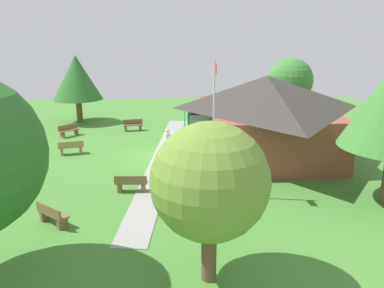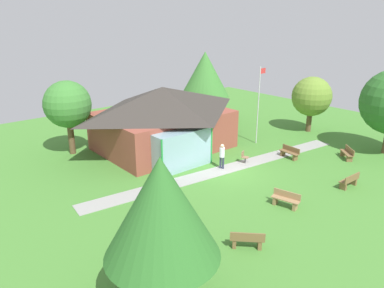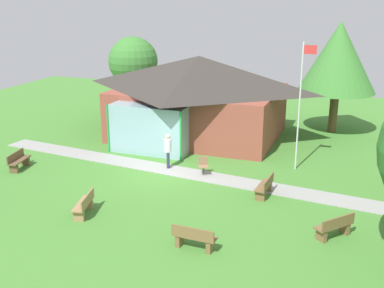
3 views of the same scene
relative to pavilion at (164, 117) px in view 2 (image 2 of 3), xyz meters
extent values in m
plane|color=#478433|center=(0.72, -6.54, -2.46)|extent=(44.00, 44.00, 0.00)
cube|color=brown|center=(0.05, 0.15, -1.03)|extent=(9.20, 6.97, 2.87)
pyramid|color=#38332D|center=(0.05, 0.15, 1.34)|extent=(10.20, 7.97, 1.87)
cube|color=#8CB2BF|center=(-1.33, -3.93, -1.17)|extent=(4.14, 1.20, 2.58)
cylinder|color=green|center=(-3.40, -4.53, -1.17)|extent=(0.12, 0.12, 2.58)
cylinder|color=green|center=(0.74, -4.53, -1.17)|extent=(0.12, 0.12, 2.58)
cube|color=#999993|center=(0.72, -6.02, -2.45)|extent=(20.06, 3.51, 0.03)
cylinder|color=silver|center=(6.39, -3.74, 0.58)|extent=(0.08, 0.08, 6.09)
cube|color=red|center=(6.69, -3.74, 3.28)|extent=(0.60, 0.02, 0.40)
cube|color=brown|center=(-6.14, -8.37, -2.01)|extent=(0.70, 1.55, 0.06)
cube|color=brown|center=(-6.24, -7.82, -2.27)|extent=(0.42, 0.23, 0.39)
cube|color=brown|center=(-6.04, -8.91, -2.27)|extent=(0.42, 0.23, 0.39)
cube|color=brown|center=(-6.33, -8.40, -1.80)|extent=(0.33, 1.49, 0.36)
cube|color=brown|center=(-4.77, -12.79, -2.01)|extent=(1.37, 1.37, 0.06)
cube|color=brown|center=(-5.16, -12.40, -2.27)|extent=(0.40, 0.40, 0.39)
cube|color=brown|center=(-4.39, -13.18, -2.27)|extent=(0.40, 0.40, 0.39)
cube|color=brown|center=(-4.91, -12.92, -1.80)|extent=(1.10, 1.11, 0.36)
cube|color=brown|center=(8.66, -10.17, -2.01)|extent=(1.31, 1.43, 0.06)
cube|color=brown|center=(8.31, -10.59, -2.27)|extent=(0.41, 0.38, 0.39)
cube|color=brown|center=(9.02, -9.75, -2.27)|extent=(0.41, 0.38, 0.39)
cube|color=brown|center=(8.81, -10.30, -1.80)|extent=(1.02, 1.18, 0.36)
cube|color=#9E7A51|center=(-0.49, -11.65, -2.01)|extent=(0.80, 1.56, 0.06)
cube|color=#9E7A51|center=(-0.35, -12.18, -2.27)|extent=(0.43, 0.25, 0.39)
cube|color=#9E7A51|center=(-0.63, -11.12, -2.27)|extent=(0.43, 0.25, 0.39)
cube|color=#9E7A51|center=(-0.31, -11.60, -1.80)|extent=(0.43, 1.47, 0.36)
cube|color=brown|center=(5.63, -7.46, -2.01)|extent=(0.53, 1.52, 0.06)
cube|color=brown|center=(5.60, -8.01, -2.27)|extent=(0.41, 0.18, 0.39)
cube|color=brown|center=(5.66, -6.91, -2.27)|extent=(0.41, 0.18, 0.39)
cube|color=brown|center=(5.82, -7.47, -1.80)|extent=(0.15, 1.50, 0.36)
cube|color=brown|center=(4.40, -12.58, -2.01)|extent=(1.52, 0.51, 0.06)
cube|color=brown|center=(3.85, -12.56, -2.27)|extent=(0.18, 0.41, 0.39)
cube|color=brown|center=(4.95, -12.61, -2.27)|extent=(0.18, 0.41, 0.39)
cube|color=brown|center=(4.39, -12.77, -1.80)|extent=(1.50, 0.13, 0.36)
cube|color=#8C6B4C|center=(2.49, -6.11, -2.02)|extent=(0.58, 0.58, 0.04)
cube|color=#8C6B4C|center=(2.41, -5.92, -1.80)|extent=(0.42, 0.21, 0.40)
cylinder|color=#4C4C51|center=(2.49, -6.11, -2.25)|extent=(0.10, 0.10, 0.42)
cylinder|color=#4C4C51|center=(2.49, -6.11, -2.45)|extent=(0.36, 0.36, 0.02)
cylinder|color=#2D3347|center=(0.52, -5.69, -2.04)|extent=(0.14, 0.14, 0.85)
cylinder|color=#2D3347|center=(0.60, -5.85, -2.04)|extent=(0.14, 0.14, 0.85)
cylinder|color=silver|center=(0.56, -5.77, -1.29)|extent=(0.34, 0.34, 0.65)
sphere|color=#D8AD8C|center=(0.56, -5.77, -0.84)|extent=(0.24, 0.24, 0.24)
cylinder|color=brown|center=(12.46, -4.56, -1.53)|extent=(0.45, 0.45, 1.86)
sphere|color=olive|center=(12.46, -4.56, 0.67)|extent=(3.39, 3.39, 3.39)
cylinder|color=brown|center=(7.51, 3.75, -1.20)|extent=(0.51, 0.51, 2.51)
cone|color=#3D7F33|center=(7.51, 3.75, 2.12)|extent=(4.60, 4.60, 4.14)
cylinder|color=brown|center=(-9.41, -13.03, -1.50)|extent=(0.48, 0.48, 1.91)
cone|color=#2D6B28|center=(-9.41, -13.03, 1.24)|extent=(3.98, 3.98, 3.58)
cylinder|color=brown|center=(-5.88, 3.46, -1.23)|extent=(0.45, 0.45, 2.47)
sphere|color=#3D7F33|center=(-5.88, 3.46, 1.27)|extent=(3.36, 3.36, 3.36)
camera|label=1|loc=(22.39, -5.69, 4.63)|focal=35.90mm
camera|label=2|loc=(-15.35, -21.68, 7.07)|focal=34.03mm
camera|label=3|loc=(9.22, -25.94, 5.65)|focal=44.75mm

